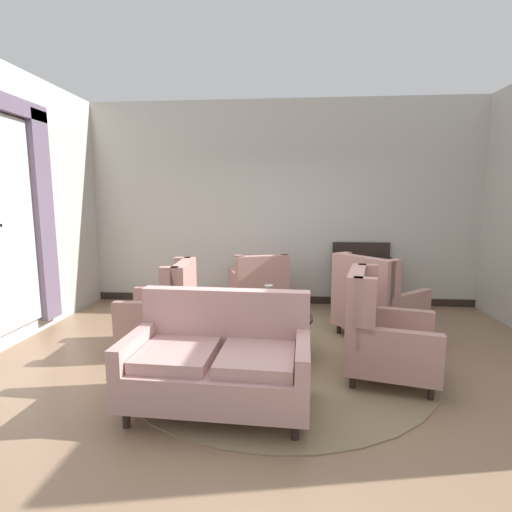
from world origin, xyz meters
The scene contains 15 objects.
ground centered at (0.00, 0.00, 0.00)m, with size 9.03×9.03×0.00m, color #896B51.
wall_back centered at (0.00, 2.64, 1.67)m, with size 6.61×0.08×3.34m, color #BCB7AD.
wall_left centered at (-3.22, 0.79, 1.67)m, with size 0.08×3.69×3.34m, color #BCB7AD.
baseboard_back centered at (0.00, 2.58, 0.06)m, with size 6.45×0.03×0.12m, color black.
area_rug centered at (0.00, 0.30, 0.01)m, with size 3.35×3.35×0.01m, color #847051.
window_with_curtains centered at (-3.13, 0.31, 1.62)m, with size 0.12×1.78×2.79m.
coffee_table centered at (-0.07, 0.32, 0.40)m, with size 0.93×0.93×0.48m.
porcelain_vase centered at (-0.09, 0.31, 0.61)m, with size 0.14×0.14×0.35m.
settee centered at (-0.46, -0.76, 0.40)m, with size 1.54×0.88×0.95m.
armchair_near_window centered at (-1.32, 0.48, 0.44)m, with size 0.83×0.82×1.04m.
armchair_foreground_right centered at (-0.33, 1.91, 0.42)m, with size 1.00×1.06×0.95m.
armchair_far_left centered at (1.22, 1.03, 0.44)m, with size 1.24×1.23×1.07m.
armchair_beside_settee centered at (1.03, -0.10, 0.44)m, with size 1.00×0.98×1.07m.
side_table centered at (1.09, 1.18, 0.41)m, with size 0.51×0.51×0.69m.
sideboard centered at (1.31, 2.34, 0.48)m, with size 0.92×0.44×1.06m.
Camera 1 is at (0.10, -3.76, 1.75)m, focal length 26.78 mm.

